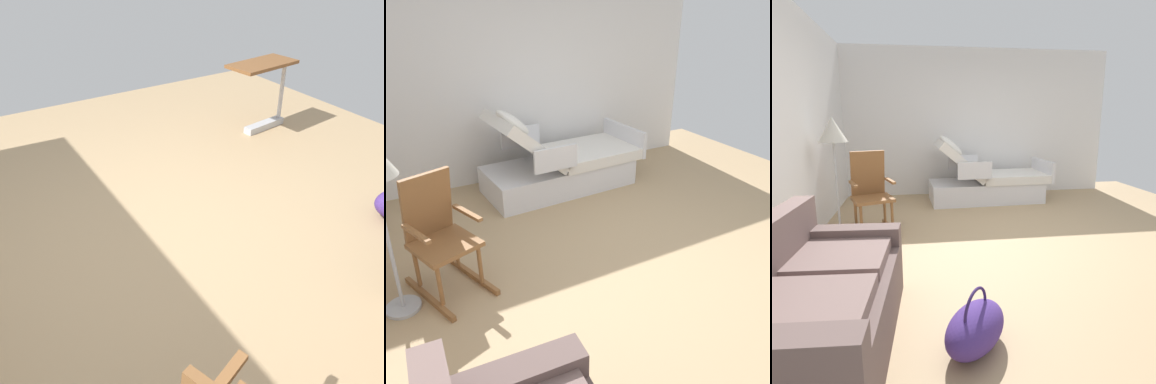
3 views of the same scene
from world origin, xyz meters
The scene contains 8 objects.
ground_plane centered at (0.00, 0.00, 0.00)m, with size 6.88×6.88×0.00m, color tan.
back_wall centered at (0.00, 2.48, 1.35)m, with size 5.70×0.10×2.70m, color white.
side_wall centered at (2.80, 0.00, 1.35)m, with size 0.10×5.07×2.70m, color white.
hospital_bed centered at (2.08, -0.06, 0.32)m, with size 1.08×2.10×1.20m.
couch centered at (-1.69, 1.83, 0.31)m, with size 1.65×0.95×0.85m.
rocking_chair centered at (0.67, 1.75, 0.50)m, with size 0.87×0.70×1.05m.
floor_lamp centered at (0.53, 2.14, 1.23)m, with size 0.34×0.34×1.48m.
duffel_bag centered at (-1.83, 0.83, 0.15)m, with size 0.64×0.59×0.43m.
Camera 3 is at (-3.76, 1.19, 1.49)m, focal length 32.02 mm.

